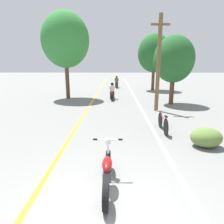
# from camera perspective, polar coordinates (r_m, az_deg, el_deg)

# --- Properties ---
(ground_plane) EXTENTS (120.00, 120.00, 0.00)m
(ground_plane) POSITION_cam_1_polar(r_m,az_deg,el_deg) (4.46, -1.01, -27.16)
(ground_plane) COLOR slate
(lane_stripe_center) EXTENTS (0.14, 48.00, 0.01)m
(lane_stripe_center) POSITION_cam_1_polar(r_m,az_deg,el_deg) (16.59, -5.32, 3.63)
(lane_stripe_center) COLOR yellow
(lane_stripe_center) RESTS_ON ground
(lane_stripe_edge) EXTENTS (0.14, 48.00, 0.01)m
(lane_stripe_edge) POSITION_cam_1_polar(r_m,az_deg,el_deg) (16.57, 6.90, 3.58)
(lane_stripe_edge) COLOR white
(lane_stripe_edge) RESTS_ON ground
(utility_pole) EXTENTS (1.10, 0.24, 5.68)m
(utility_pole) POSITION_cam_1_polar(r_m,az_deg,el_deg) (12.61, 13.14, 13.49)
(utility_pole) COLOR brown
(utility_pole) RESTS_ON ground
(roadside_tree_right_near) EXTENTS (2.83, 2.54, 4.81)m
(roadside_tree_right_near) POSITION_cam_1_polar(r_m,az_deg,el_deg) (15.03, 17.27, 14.15)
(roadside_tree_right_near) COLOR #513A23
(roadside_tree_right_near) RESTS_ON ground
(roadside_tree_right_far) EXTENTS (3.47, 3.12, 5.93)m
(roadside_tree_right_far) POSITION_cam_1_polar(r_m,az_deg,el_deg) (22.47, 11.98, 16.07)
(roadside_tree_right_far) COLOR #513A23
(roadside_tree_right_far) RESTS_ON ground
(roadside_tree_left) EXTENTS (3.81, 3.43, 6.91)m
(roadside_tree_left) POSITION_cam_1_polar(r_m,az_deg,el_deg) (17.27, -13.21, 19.39)
(roadside_tree_left) COLOR #513A23
(roadside_tree_left) RESTS_ON ground
(roadside_bush) EXTENTS (1.10, 0.88, 0.70)m
(roadside_bush) POSITION_cam_1_polar(r_m,az_deg,el_deg) (7.90, 25.32, -6.59)
(roadside_bush) COLOR #5B7A38
(roadside_bush) RESTS_ON ground
(motorcycle_foreground) EXTENTS (0.75, 2.03, 1.06)m
(motorcycle_foreground) POSITION_cam_1_polar(r_m,az_deg,el_deg) (4.95, -1.39, -16.54)
(motorcycle_foreground) COLOR black
(motorcycle_foreground) RESTS_ON ground
(motorcycle_rider_lead) EXTENTS (0.50, 2.15, 1.39)m
(motorcycle_rider_lead) POSITION_cam_1_polar(r_m,az_deg,el_deg) (16.51, 0.05, 5.50)
(motorcycle_rider_lead) COLOR black
(motorcycle_rider_lead) RESTS_ON ground
(motorcycle_rider_far) EXTENTS (0.50, 2.00, 1.43)m
(motorcycle_rider_far) POSITION_cam_1_polar(r_m,az_deg,el_deg) (24.51, 1.32, 8.25)
(motorcycle_rider_far) COLOR black
(motorcycle_rider_far) RESTS_ON ground
(bicycle_parked) EXTENTS (0.44, 1.78, 0.84)m
(bicycle_parked) POSITION_cam_1_polar(r_m,az_deg,el_deg) (8.99, 14.35, -3.02)
(bicycle_parked) COLOR black
(bicycle_parked) RESTS_ON ground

